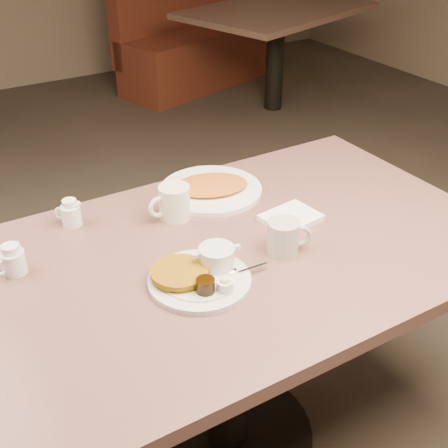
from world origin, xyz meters
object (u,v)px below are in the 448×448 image
coffee_mug_far (173,203)px  booth_back_right (198,37)px  coffee_mug_near (284,236)px  creamer_right (71,214)px  main_plate (200,273)px  diner_table (228,300)px  creamer_left (12,260)px  hash_plate (211,188)px

coffee_mug_far → booth_back_right: booth_back_right is taller
coffee_mug_near → coffee_mug_far: size_ratio=1.00×
coffee_mug_far → creamer_right: (-0.27, 0.12, -0.01)m
main_plate → creamer_right: size_ratio=4.06×
coffee_mug_far → creamer_right: bearing=156.5°
booth_back_right → coffee_mug_far: bearing=-120.1°
diner_table → creamer_left: creamer_left is taller
coffee_mug_far → creamer_right: size_ratio=1.62×
diner_table → coffee_mug_far: (-0.05, 0.22, 0.22)m
diner_table → coffee_mug_near: coffee_mug_near is taller
diner_table → hash_plate: size_ratio=3.76×
diner_table → coffee_mug_far: coffee_mug_far is taller
coffee_mug_far → main_plate: bearing=-105.3°
creamer_left → coffee_mug_near: bearing=-23.3°
main_plate → booth_back_right: (1.82, 3.30, -0.36)m
diner_table → main_plate: main_plate is taller
hash_plate → booth_back_right: booth_back_right is taller
coffee_mug_near → booth_back_right: size_ratio=0.07×
coffee_mug_far → hash_plate: coffee_mug_far is taller
main_plate → coffee_mug_far: (0.08, 0.30, 0.03)m
diner_table → booth_back_right: (1.70, 3.22, -0.17)m
main_plate → creamer_right: bearing=113.5°
diner_table → creamer_right: creamer_right is taller
coffee_mug_far → creamer_right: coffee_mug_far is taller
main_plate → coffee_mug_near: (0.25, -0.00, 0.02)m
coffee_mug_near → creamer_left: coffee_mug_near is taller
creamer_left → hash_plate: (0.63, 0.11, -0.02)m
booth_back_right → creamer_right: bearing=-124.8°
diner_table → creamer_right: 0.50m
main_plate → coffee_mug_far: bearing=74.7°
creamer_right → hash_plate: 0.44m
coffee_mug_near → creamer_right: (-0.43, 0.42, -0.01)m
creamer_left → creamer_right: (0.20, 0.15, 0.00)m
creamer_right → hash_plate: creamer_right is taller
main_plate → coffee_mug_near: 0.25m
creamer_right → coffee_mug_far: bearing=-23.5°
hash_plate → booth_back_right: size_ratio=0.21×
coffee_mug_far → creamer_left: (-0.46, -0.03, -0.01)m
coffee_mug_near → creamer_right: 0.60m
booth_back_right → hash_plate: bearing=-118.3°
main_plate → creamer_right: (-0.18, 0.42, 0.01)m
diner_table → creamer_right: bearing=132.6°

